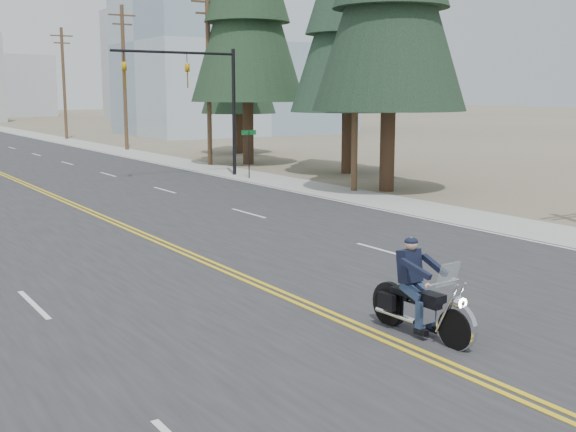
# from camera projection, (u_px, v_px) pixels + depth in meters

# --- Properties ---
(sidewalk_right) EXTENTS (3.00, 200.00, 0.01)m
(sidewalk_right) POSITION_uv_depth(u_px,v_px,m) (57.00, 139.00, 72.57)
(sidewalk_right) COLOR #A5A5A0
(sidewalk_right) RESTS_ON ground
(traffic_mast_right) EXTENTS (7.10, 0.26, 7.00)m
(traffic_mast_right) POSITION_uv_depth(u_px,v_px,m) (201.00, 87.00, 38.96)
(traffic_mast_right) COLOR black
(traffic_mast_right) RESTS_ON ground
(street_sign) EXTENTS (0.90, 0.06, 2.62)m
(street_sign) POSITION_uv_depth(u_px,v_px,m) (249.00, 146.00, 38.81)
(street_sign) COLOR black
(street_sign) RESTS_ON ground
(utility_pole_b) EXTENTS (2.20, 0.30, 11.50)m
(utility_pole_b) POSITION_uv_depth(u_px,v_px,m) (356.00, 62.00, 33.23)
(utility_pole_b) COLOR brown
(utility_pole_b) RESTS_ON ground
(utility_pole_c) EXTENTS (2.20, 0.30, 11.00)m
(utility_pole_c) POSITION_uv_depth(u_px,v_px,m) (209.00, 75.00, 45.68)
(utility_pole_c) COLOR brown
(utility_pole_c) RESTS_ON ground
(utility_pole_d) EXTENTS (2.20, 0.30, 11.50)m
(utility_pole_d) POSITION_uv_depth(u_px,v_px,m) (124.00, 76.00, 58.04)
(utility_pole_d) COLOR brown
(utility_pole_d) RESTS_ON ground
(utility_pole_e) EXTENTS (2.20, 0.30, 11.00)m
(utility_pole_e) POSITION_uv_depth(u_px,v_px,m) (64.00, 82.00, 72.14)
(utility_pole_e) COLOR brown
(utility_pole_e) RESTS_ON ground
(glass_building) EXTENTS (24.00, 16.00, 20.00)m
(glass_building) POSITION_uv_depth(u_px,v_px,m) (234.00, 45.00, 81.89)
(glass_building) COLOR #9EB5CC
(glass_building) RESTS_ON ground
(haze_bldg_c) EXTENTS (16.00, 12.00, 18.00)m
(haze_bldg_c) POSITION_uv_depth(u_px,v_px,m) (160.00, 66.00, 119.42)
(haze_bldg_c) COLOR #B7BCC6
(haze_bldg_c) RESTS_ON ground
(haze_bldg_e) EXTENTS (14.00, 14.00, 12.00)m
(haze_bldg_e) POSITION_uv_depth(u_px,v_px,m) (12.00, 86.00, 144.95)
(haze_bldg_e) COLOR #B7BCC6
(haze_bldg_e) RESTS_ON ground
(motorcyclist) EXTENTS (1.15, 2.46, 1.88)m
(motorcyclist) POSITION_uv_depth(u_px,v_px,m) (422.00, 289.00, 13.61)
(motorcyclist) COLOR black
(motorcyclist) RESTS_ON ground
(conifer_far) EXTENTS (5.71, 5.71, 15.31)m
(conifer_far) POSITION_uv_depth(u_px,v_px,m) (238.00, 37.00, 54.29)
(conifer_far) COLOR #382619
(conifer_far) RESTS_ON ground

